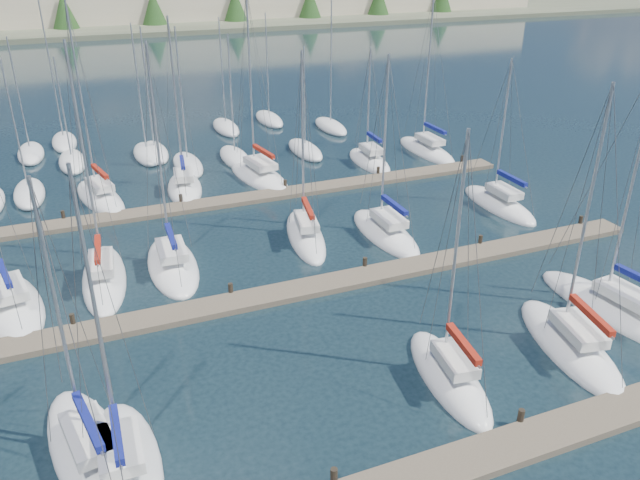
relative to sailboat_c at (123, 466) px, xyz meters
name	(u,v)px	position (x,y,z in m)	size (l,w,h in m)	color
ground	(168,110)	(10.77, 53.50, -0.18)	(400.00, 400.00, 0.00)	#192A33
dock_near	(445,469)	(10.77, -4.48, -0.03)	(44.00, 1.93, 1.10)	#6B5E4C
dock_mid	(306,288)	(10.77, 9.52, -0.03)	(44.00, 1.93, 1.10)	#6B5E4C
dock_far	(238,200)	(10.77, 23.52, -0.03)	(44.00, 1.93, 1.10)	#6B5E4C
sailboat_c	(123,466)	(0.00, 0.00, 0.00)	(2.83, 7.29, 12.28)	white
sailboat_f	(618,312)	(24.73, 1.20, 0.00)	(3.74, 10.03, 13.82)	white
sailboat_l	(385,233)	(18.13, 14.26, 0.00)	(2.66, 7.99, 12.18)	white
sailboat_m	(499,204)	(27.99, 15.45, 0.00)	(2.51, 7.86, 11.11)	white
sailboat_k	(306,235)	(13.15, 15.83, 0.01)	(3.72, 8.35, 12.42)	white
sailboat_d	(449,376)	(13.79, -0.03, 0.01)	(3.20, 7.33, 11.87)	white
sailboat_i	(104,278)	(0.58, 14.86, 0.01)	(3.05, 8.61, 13.82)	white
sailboat_h	(11,305)	(-4.18, 13.70, 0.00)	(4.45, 8.29, 13.25)	white
sailboat_o	(185,188)	(7.60, 27.42, 0.01)	(3.57, 7.39, 13.44)	white
sailboat_j	(173,265)	(4.46, 15.00, 0.00)	(3.12, 8.14, 13.53)	white
sailboat_b	(90,453)	(-1.07, 1.15, -0.01)	(4.14, 8.70, 11.63)	white
sailboat_r	(427,150)	(29.82, 28.58, 0.01)	(2.56, 8.72, 14.20)	white
sailboat_n	(100,197)	(1.39, 27.77, 0.02)	(4.24, 8.63, 14.88)	white
sailboat_p	(259,175)	(13.72, 27.94, 0.00)	(4.21, 9.31, 15.03)	white
sailboat_e	(570,345)	(20.36, -0.18, 0.00)	(4.28, 8.56, 13.07)	white
sailboat_q	(369,161)	(23.69, 27.86, -0.01)	(2.83, 7.08, 10.41)	white
distant_boats	(150,152)	(6.42, 37.27, 0.11)	(36.93, 20.75, 13.30)	#9EA0A5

